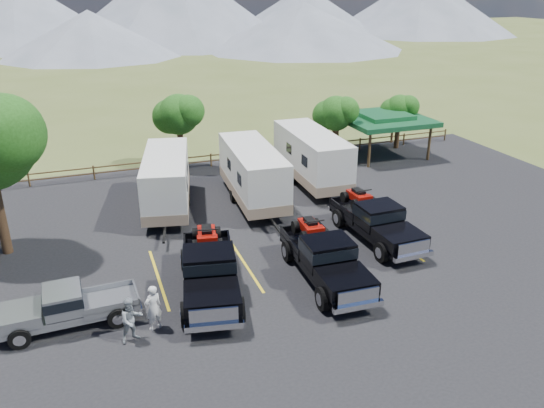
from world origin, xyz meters
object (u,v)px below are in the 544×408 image
object	(u,v)px
person_a	(153,308)
rig_left	(209,268)
rig_center	(325,256)
person_b	(131,320)
trailer_center	(253,174)
pavilion	(383,119)
pickup_silver	(68,306)
rig_right	(375,220)
trailer_right	(311,157)
trailer_left	(167,181)

from	to	relation	value
person_a	rig_left	bearing A→B (deg)	-166.23
rig_center	person_b	size ratio (longest dim) A/B	3.81
trailer_center	person_b	xyz separation A→B (m)	(-8.28, -11.25, -0.87)
pavilion	trailer_center	size ratio (longest dim) A/B	0.64
trailer_center	person_a	xyz separation A→B (m)	(-7.43, -10.80, -0.82)
pickup_silver	person_b	distance (m)	2.79
rig_right	pickup_silver	world-z (taller)	rig_right
trailer_center	trailer_right	bearing A→B (deg)	24.41
rig_left	rig_right	bearing A→B (deg)	23.94
rig_right	trailer_right	bearing A→B (deg)	86.70
person_a	person_b	world-z (taller)	person_a
trailer_left	pavilion	bearing A→B (deg)	28.91
pickup_silver	person_a	xyz separation A→B (m)	(2.99, -1.34, 0.10)
rig_right	person_b	distance (m)	13.30
trailer_left	rig_left	bearing A→B (deg)	-77.27
trailer_center	pickup_silver	world-z (taller)	trailer_center
pavilion	trailer_left	size ratio (longest dim) A/B	0.67
rig_left	person_a	world-z (taller)	rig_left
pavilion	trailer_left	xyz separation A→B (m)	(-17.19, -5.20, -1.07)
trailer_left	person_a	size ratio (longest dim) A/B	5.01
pavilion	person_a	world-z (taller)	pavilion
pickup_silver	person_b	world-z (taller)	person_b
rig_center	trailer_right	bearing A→B (deg)	71.36
pickup_silver	rig_right	bearing A→B (deg)	97.95
pavilion	pickup_silver	world-z (taller)	pavilion
rig_center	trailer_right	size ratio (longest dim) A/B	0.69
trailer_center	rig_center	bearing A→B (deg)	-85.22
trailer_left	person_a	xyz separation A→B (m)	(-2.50, -11.48, -0.76)
trailer_left	trailer_right	xyz separation A→B (m)	(9.47, 1.03, 0.10)
rig_center	rig_right	bearing A→B (deg)	35.94
rig_center	person_a	bearing A→B (deg)	-168.47
trailer_right	pickup_silver	xyz separation A→B (m)	(-14.96, -11.17, -0.95)
pickup_silver	trailer_center	bearing A→B (deg)	130.19
rig_left	person_b	xyz separation A→B (m)	(-3.45, -2.31, -0.21)
rig_right	person_a	xyz separation A→B (m)	(-11.71, -3.93, -0.13)
rig_center	pickup_silver	world-z (taller)	rig_center
person_a	person_b	bearing A→B (deg)	6.00
rig_left	trailer_center	size ratio (longest dim) A/B	0.74
trailer_center	trailer_right	size ratio (longest dim) A/B	0.99
trailer_center	pavilion	bearing A→B (deg)	29.35
trailer_right	person_a	bearing A→B (deg)	-131.89
rig_right	pavilion	bearing A→B (deg)	56.37
trailer_left	trailer_center	size ratio (longest dim) A/B	0.96
rig_left	rig_center	distance (m)	5.05
trailer_right	rig_left	bearing A→B (deg)	-129.48
pavilion	trailer_left	bearing A→B (deg)	-163.17
rig_left	pickup_silver	bearing A→B (deg)	-163.59
pavilion	rig_center	distance (m)	19.70
trailer_center	person_a	world-z (taller)	trailer_center
rig_right	trailer_left	xyz separation A→B (m)	(-9.22, 7.55, 0.63)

